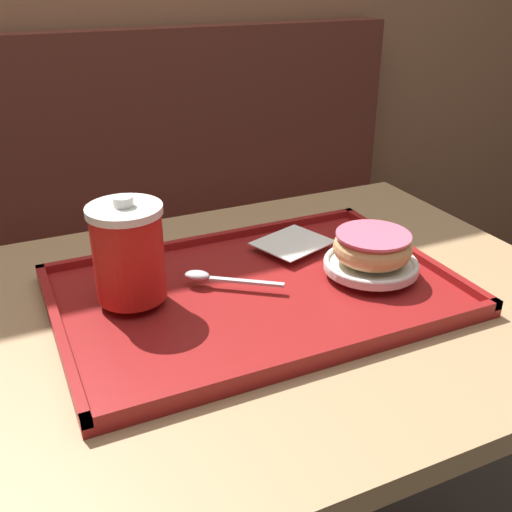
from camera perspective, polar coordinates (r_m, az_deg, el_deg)
The scene contains 8 objects.
booth_bench at distance 1.79m, azimuth -6.67°, elevation -2.00°, with size 1.43×0.44×1.00m.
cafe_table at distance 0.91m, azimuth -1.39°, elevation -13.52°, with size 0.96×0.68×0.74m.
serving_tray at distance 0.83m, azimuth -0.00°, elevation -3.53°, with size 0.54×0.36×0.02m.
napkin_paper at distance 0.94m, azimuth 3.48°, elevation 1.30°, with size 0.13×0.12×0.00m.
coffee_cup_front at distance 0.77m, azimuth -12.06°, elevation 0.39°, with size 0.10×0.10×0.14m.
plate_with_chocolate_donut at distance 0.87m, azimuth 10.88°, elevation -0.76°, with size 0.13×0.13×0.01m.
donut_chocolate_glazed at distance 0.86m, azimuth 11.03°, elevation 0.88°, with size 0.11×0.11×0.04m.
spoon at distance 0.83m, azimuth -4.34°, elevation -1.99°, with size 0.12×0.09×0.01m.
Camera 1 is at (-0.27, -0.64, 1.15)m, focal length 42.00 mm.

